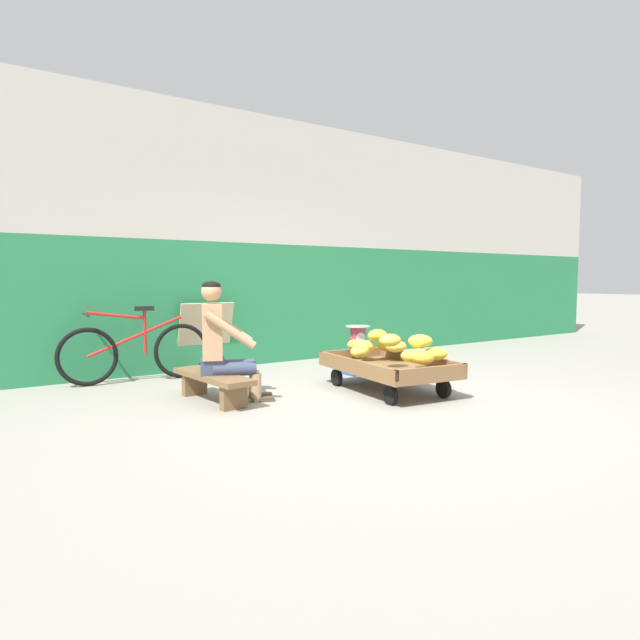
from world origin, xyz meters
TOP-DOWN VIEW (x-y plane):
  - ground_plane at (0.00, 0.00)m, footprint 80.00×80.00m
  - back_wall at (0.00, 2.90)m, footprint 16.00×0.30m
  - banana_cart at (0.47, 0.42)m, footprint 1.00×1.53m
  - banana_pile at (0.54, 0.40)m, footprint 0.89×1.35m
  - low_bench at (-1.20, 1.00)m, footprint 0.39×1.12m
  - vendor_seated at (-1.12, 0.97)m, footprint 0.74×0.62m
  - plastic_crate at (0.87, 1.41)m, footprint 0.36×0.28m
  - weighing_scale at (0.87, 1.41)m, footprint 0.30×0.30m
  - bicycle_near_left at (-1.53, 2.41)m, footprint 1.66×0.48m
  - sign_board at (-0.57, 2.73)m, footprint 0.70×0.28m

SIDE VIEW (x-z plane):
  - ground_plane at x=0.00m, z-range 0.00..0.00m
  - plastic_crate at x=0.87m, z-range 0.00..0.30m
  - low_bench at x=-1.20m, z-range 0.06..0.33m
  - banana_cart at x=0.47m, z-range 0.06..0.42m
  - bicycle_near_left at x=-1.53m, z-range -0.08..0.78m
  - sign_board at x=-0.57m, z-range 0.00..0.86m
  - weighing_scale at x=0.87m, z-range 0.31..0.60m
  - banana_pile at x=0.54m, z-range 0.34..0.59m
  - vendor_seated at x=-1.12m, z-range 0.00..1.14m
  - back_wall at x=0.00m, z-range 0.00..3.35m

